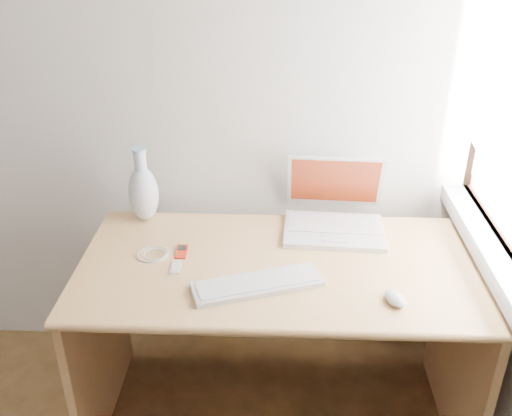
{
  "coord_description": "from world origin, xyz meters",
  "views": [
    {
      "loc": [
        0.97,
        -0.35,
        1.81
      ],
      "look_at": [
        0.9,
        1.35,
        0.91
      ],
      "focal_mm": 40.0,
      "sensor_mm": 36.0,
      "label": 1
    }
  ],
  "objects_px": {
    "external_keyboard": "(257,284)",
    "vase": "(143,191)",
    "laptop": "(334,213)",
    "desk": "(278,298)"
  },
  "relations": [
    {
      "from": "external_keyboard",
      "to": "vase",
      "type": "distance_m",
      "value": 0.64
    },
    {
      "from": "laptop",
      "to": "external_keyboard",
      "type": "distance_m",
      "value": 0.49
    },
    {
      "from": "desk",
      "to": "vase",
      "type": "xyz_separation_m",
      "value": [
        -0.52,
        0.21,
        0.33
      ]
    },
    {
      "from": "desk",
      "to": "vase",
      "type": "relative_size",
      "value": 4.67
    },
    {
      "from": "laptop",
      "to": "desk",
      "type": "bearing_deg",
      "value": -135.18
    },
    {
      "from": "laptop",
      "to": "vase",
      "type": "xyz_separation_m",
      "value": [
        -0.73,
        0.03,
        0.06
      ]
    },
    {
      "from": "desk",
      "to": "laptop",
      "type": "distance_m",
      "value": 0.38
    },
    {
      "from": "desk",
      "to": "vase",
      "type": "bearing_deg",
      "value": 157.98
    },
    {
      "from": "external_keyboard",
      "to": "laptop",
      "type": "bearing_deg",
      "value": 36.88
    },
    {
      "from": "external_keyboard",
      "to": "vase",
      "type": "height_order",
      "value": "vase"
    }
  ]
}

